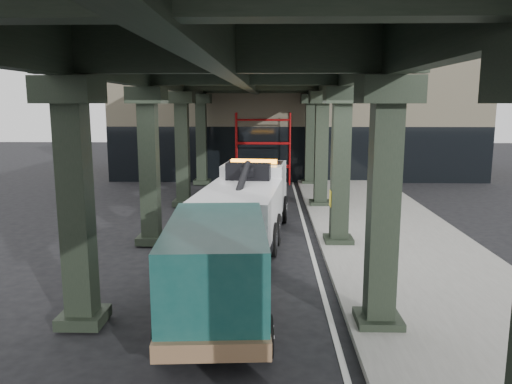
# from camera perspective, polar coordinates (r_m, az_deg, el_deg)

# --- Properties ---
(ground) EXTENTS (90.00, 90.00, 0.00)m
(ground) POSITION_cam_1_polar(r_m,az_deg,el_deg) (14.23, -0.09, -8.35)
(ground) COLOR black
(ground) RESTS_ON ground
(sidewalk) EXTENTS (5.00, 40.00, 0.15)m
(sidewalk) POSITION_cam_1_polar(r_m,az_deg,el_deg) (16.63, 15.90, -5.75)
(sidewalk) COLOR gray
(sidewalk) RESTS_ON ground
(lane_stripe) EXTENTS (0.12, 38.00, 0.01)m
(lane_stripe) POSITION_cam_1_polar(r_m,az_deg,el_deg) (16.19, 6.19, -6.10)
(lane_stripe) COLOR silver
(lane_stripe) RESTS_ON ground
(viaduct) EXTENTS (7.40, 32.00, 6.40)m
(viaduct) POSITION_cam_1_polar(r_m,az_deg,el_deg) (15.55, -1.38, 13.62)
(viaduct) COLOR black
(viaduct) RESTS_ON ground
(building) EXTENTS (22.00, 10.00, 8.00)m
(building) POSITION_cam_1_polar(r_m,az_deg,el_deg) (33.54, 4.43, 9.20)
(building) COLOR #C6B793
(building) RESTS_ON ground
(scaffolding) EXTENTS (3.08, 0.88, 4.00)m
(scaffolding) POSITION_cam_1_polar(r_m,az_deg,el_deg) (28.25, 0.82, 5.23)
(scaffolding) COLOR #AD0D0F
(scaffolding) RESTS_ON ground
(tow_truck) EXTENTS (2.98, 8.11, 2.60)m
(tow_truck) POSITION_cam_1_polar(r_m,az_deg,el_deg) (16.88, -1.03, -0.95)
(tow_truck) COLOR black
(tow_truck) RESTS_ON ground
(towed_van) EXTENTS (2.43, 5.41, 2.15)m
(towed_van) POSITION_cam_1_polar(r_m,az_deg,el_deg) (10.56, -4.50, -8.42)
(towed_van) COLOR #134541
(towed_van) RESTS_ON ground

